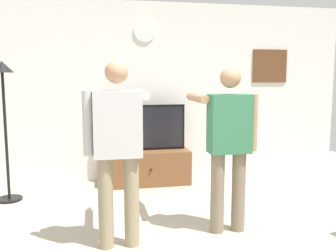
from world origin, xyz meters
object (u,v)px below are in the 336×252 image
Objects in this scene: person_standing_nearer_lamp at (118,143)px; person_standing_nearer_couch at (229,140)px; tv_stand at (148,167)px; wall_clock at (145,31)px; floor_lamp at (4,102)px; framed_picture at (270,66)px; television at (148,127)px.

person_standing_nearer_lamp reaches higher than person_standing_nearer_couch.
tv_stand is 0.72× the size of person_standing_nearer_couch.
person_standing_nearer_lamp is at bearing -104.16° from wall_clock.
person_standing_nearer_couch is (2.42, -1.46, -0.32)m from floor_lamp.
wall_clock reaches higher than floor_lamp.
framed_picture is at bearing 55.30° from person_standing_nearer_couch.
wall_clock is 2.24m from floor_lamp.
television is 2.25m from framed_picture.
person_standing_nearer_couch is at bearing -74.14° from television.
wall_clock is at bearing -179.86° from framed_picture.
wall_clock reaches higher than person_standing_nearer_couch.
wall_clock is 0.19× the size of person_standing_nearer_lamp.
television is 0.62× the size of floor_lamp.
television is 1.99m from person_standing_nearer_couch.
person_standing_nearer_couch is (0.54, -2.16, -1.31)m from wall_clock.
wall_clock reaches higher than person_standing_nearer_lamp.
floor_lamp is (-1.88, -0.45, 0.44)m from television.
television is 1.98m from floor_lamp.
framed_picture reaches higher than person_standing_nearer_lamp.
tv_stand is 2.18m from floor_lamp.
wall_clock is at bearing 90.00° from tv_stand.
wall_clock is at bearing 104.14° from person_standing_nearer_couch.
television is 0.64× the size of person_standing_nearer_lamp.
wall_clock reaches higher than television.
person_standing_nearer_lamp is at bearing -173.29° from person_standing_nearer_couch.
wall_clock is 0.19× the size of person_standing_nearer_couch.
television is at bearing -173.06° from framed_picture.
tv_stand is 2.07m from person_standing_nearer_couch.
floor_lamp is (-1.88, -0.41, 1.02)m from tv_stand.
person_standing_nearer_lamp reaches higher than tv_stand.
person_standing_nearer_lamp is at bearing -50.77° from floor_lamp.
person_standing_nearer_lamp is at bearing -106.12° from tv_stand.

